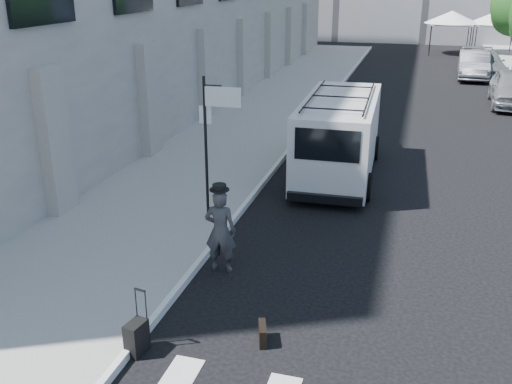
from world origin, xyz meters
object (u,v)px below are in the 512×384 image
Objects in this scene: businessman at (220,231)px; cargo_van at (340,135)px; suitcase at (137,337)px; parked_car_b at (474,65)px; parked_car_c at (484,64)px; briefcase at (263,334)px.

businessman is 7.01m from cargo_van.
suitcase is 0.23× the size of parked_car_b.
parked_car_c is (7.61, 30.03, 0.47)m from suitcase.
briefcase is 2.08m from suitcase.
businessman is at bearing -110.86° from parked_car_c.
suitcase reaches higher than briefcase.
businessman reaches higher than parked_car_c.
businessman reaches higher than suitcase.
cargo_van is 1.35× the size of parked_car_b.
parked_car_b is at bearing 61.25° from briefcase.
parked_car_b is (6.99, 29.15, 0.49)m from suitcase.
suitcase is at bearing -102.30° from cargo_van.
cargo_van is 1.22× the size of parked_car_c.
cargo_van is (1.44, 6.85, 0.33)m from businessman.
cargo_van reaches higher than businessman.
businessman is at bearing 105.83° from briefcase.
parked_car_c is at bearing 72.31° from cargo_van.
cargo_van is at bearing -111.87° from parked_car_c.
cargo_van is 20.98m from parked_car_c.
parked_car_b is at bearing -108.24° from businessman.
cargo_van is at bearing -105.98° from businessman.
parked_car_b is at bearing -130.80° from parked_car_c.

